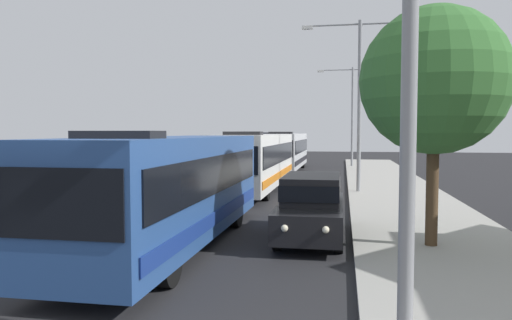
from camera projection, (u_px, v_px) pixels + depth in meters
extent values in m
cube|color=#284C8C|center=(174.00, 186.00, 13.27)|extent=(2.50, 10.84, 2.70)
cube|color=black|center=(218.00, 174.00, 13.02)|extent=(0.04, 9.97, 1.00)
cube|color=black|center=(130.00, 172.00, 13.47)|extent=(0.04, 9.97, 1.00)
cube|color=black|center=(59.00, 204.00, 7.91)|extent=(2.30, 0.04, 1.20)
cube|color=navy|center=(219.00, 216.00, 13.09)|extent=(0.03, 10.29, 0.36)
cube|color=black|center=(119.00, 135.00, 9.99)|extent=(1.75, 0.90, 0.16)
cylinder|color=black|center=(168.00, 263.00, 9.84)|extent=(0.28, 1.00, 1.00)
cylinder|color=black|center=(70.00, 258.00, 10.23)|extent=(0.28, 1.00, 1.00)
cylinder|color=black|center=(236.00, 212.00, 16.07)|extent=(0.28, 1.00, 1.00)
cylinder|color=black|center=(174.00, 210.00, 16.46)|extent=(0.28, 1.00, 1.00)
cube|color=silver|center=(257.00, 159.00, 26.12)|extent=(2.50, 12.26, 2.70)
cube|color=black|center=(280.00, 153.00, 25.88)|extent=(0.04, 11.28, 1.00)
cube|color=black|center=(234.00, 153.00, 26.33)|extent=(0.04, 11.28, 1.00)
cube|color=black|center=(231.00, 160.00, 20.07)|extent=(2.30, 0.04, 1.20)
cube|color=orange|center=(280.00, 174.00, 25.94)|extent=(0.03, 11.64, 0.36)
cube|color=black|center=(243.00, 133.00, 22.43)|extent=(1.75, 0.90, 0.16)
cylinder|color=black|center=(266.00, 190.00, 22.26)|extent=(0.28, 1.00, 1.00)
cylinder|color=black|center=(220.00, 189.00, 22.66)|extent=(0.28, 1.00, 1.00)
cylinder|color=black|center=(284.00, 176.00, 29.31)|extent=(0.28, 1.00, 1.00)
cylinder|color=black|center=(249.00, 175.00, 29.70)|extent=(0.28, 1.00, 1.00)
cube|color=silver|center=(286.00, 150.00, 39.58)|extent=(2.50, 11.83, 2.70)
cube|color=black|center=(302.00, 146.00, 39.33)|extent=(0.04, 10.89, 1.00)
cube|color=black|center=(271.00, 146.00, 39.78)|extent=(0.04, 10.89, 1.00)
cube|color=black|center=(276.00, 149.00, 33.73)|extent=(2.30, 0.04, 1.20)
cube|color=black|center=(302.00, 160.00, 39.40)|extent=(0.03, 11.24, 0.36)
cube|color=black|center=(281.00, 133.00, 36.01)|extent=(1.75, 0.90, 0.16)
cylinder|color=black|center=(295.00, 168.00, 35.85)|extent=(0.28, 1.00, 1.00)
cylinder|color=black|center=(266.00, 168.00, 36.24)|extent=(0.28, 1.00, 1.00)
cylinder|color=black|center=(303.00, 162.00, 42.65)|extent=(0.28, 1.00, 1.00)
cylinder|color=black|center=(278.00, 162.00, 43.04)|extent=(0.28, 1.00, 1.00)
cube|color=black|center=(311.00, 216.00, 14.26)|extent=(1.84, 4.94, 0.80)
cube|color=black|center=(312.00, 188.00, 14.36)|extent=(1.62, 2.87, 0.80)
cube|color=black|center=(312.00, 188.00, 14.36)|extent=(1.66, 2.97, 0.44)
sphere|color=#F9EFCC|center=(284.00, 228.00, 11.89)|extent=(0.18, 0.18, 0.18)
sphere|color=#F9EFCC|center=(326.00, 230.00, 11.71)|extent=(0.18, 0.18, 0.18)
cylinder|color=black|center=(277.00, 237.00, 12.92)|extent=(0.22, 0.70, 0.70)
cylinder|color=black|center=(339.00, 240.00, 12.63)|extent=(0.22, 0.70, 0.70)
cylinder|color=black|center=(290.00, 217.00, 15.93)|extent=(0.22, 0.70, 0.70)
cylinder|color=black|center=(340.00, 219.00, 15.64)|extent=(0.22, 0.70, 0.70)
cube|color=navy|center=(261.00, 150.00, 46.85)|extent=(2.30, 1.80, 2.20)
cube|color=#333338|center=(266.00, 145.00, 50.31)|extent=(2.35, 5.28, 2.70)
cube|color=black|center=(259.00, 147.00, 45.93)|extent=(2.07, 0.04, 0.90)
cylinder|color=black|center=(250.00, 160.00, 47.09)|extent=(0.26, 0.90, 0.90)
cylinder|color=black|center=(271.00, 160.00, 46.73)|extent=(0.26, 0.90, 0.90)
cylinder|color=black|center=(259.00, 158.00, 51.60)|extent=(0.26, 0.90, 0.90)
cylinder|color=black|center=(277.00, 158.00, 51.23)|extent=(0.26, 0.90, 0.90)
cylinder|color=gray|center=(410.00, 35.00, 5.91)|extent=(0.20, 0.20, 8.46)
cylinder|color=gray|center=(359.00, 106.00, 24.40)|extent=(0.20, 0.20, 8.67)
cylinder|color=gray|center=(334.00, 25.00, 24.40)|extent=(2.66, 0.10, 0.10)
cube|color=silver|center=(307.00, 28.00, 24.64)|extent=(0.56, 0.28, 0.16)
cylinder|color=gray|center=(388.00, 23.00, 23.93)|extent=(2.66, 0.10, 0.10)
cube|color=silver|center=(415.00, 23.00, 23.69)|extent=(0.56, 0.28, 0.16)
cylinder|color=gray|center=(352.00, 117.00, 42.90)|extent=(0.20, 0.20, 8.79)
cylinder|color=gray|center=(337.00, 70.00, 42.91)|extent=(2.86, 0.10, 0.10)
cube|color=silver|center=(321.00, 71.00, 43.17)|extent=(0.56, 0.28, 0.16)
cylinder|color=gray|center=(369.00, 69.00, 42.40)|extent=(2.86, 0.10, 0.10)
cube|color=silver|center=(386.00, 70.00, 42.15)|extent=(0.56, 0.28, 0.16)
cylinder|color=#4C3823|center=(432.00, 193.00, 12.82)|extent=(0.32, 0.32, 2.83)
sphere|color=#387033|center=(434.00, 81.00, 12.64)|extent=(3.91, 3.91, 3.91)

